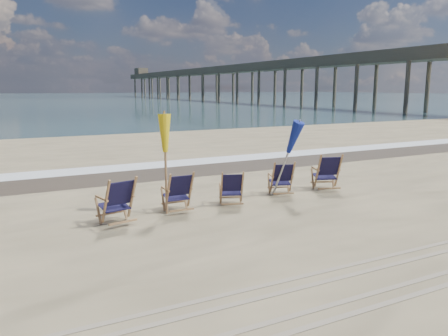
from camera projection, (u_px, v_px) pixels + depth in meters
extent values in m
plane|color=#365359|center=(19.00, 98.00, 121.22)|extent=(400.00, 400.00, 0.00)
cube|color=silver|center=(150.00, 165.00, 16.28)|extent=(200.00, 1.40, 0.01)
cube|color=#42362A|center=(163.00, 172.00, 14.96)|extent=(200.00, 2.60, 0.00)
cylinder|color=#A57649|center=(166.00, 165.00, 9.88)|extent=(0.06, 0.06, 2.26)
cone|color=yellow|center=(165.00, 136.00, 9.76)|extent=(0.30, 0.30, 0.85)
cylinder|color=#A5A5AD|center=(285.00, 158.00, 11.34)|extent=(0.06, 0.06, 2.13)
cone|color=navy|center=(285.00, 135.00, 11.23)|extent=(0.30, 0.30, 0.85)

